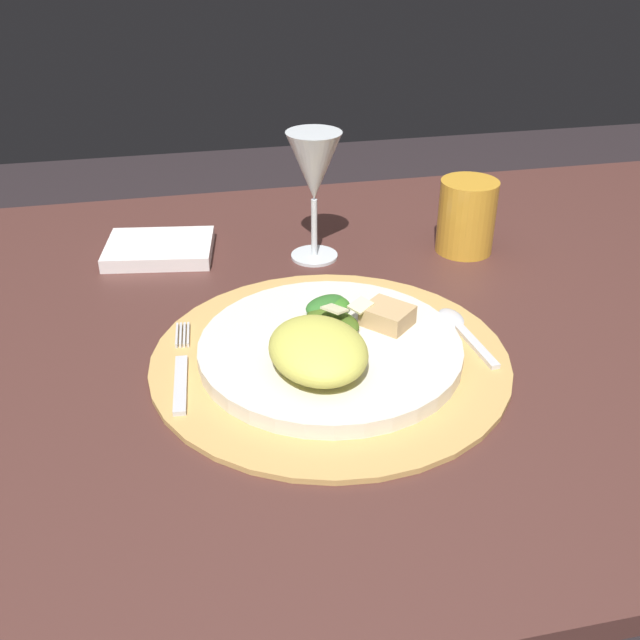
# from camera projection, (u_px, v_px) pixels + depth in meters

# --- Properties ---
(dining_table) EXTENTS (1.34, 0.86, 0.73)m
(dining_table) POSITION_uv_depth(u_px,v_px,m) (366.00, 430.00, 0.93)
(dining_table) COLOR #4E2B26
(dining_table) RESTS_ON ground
(placemat) EXTENTS (0.37, 0.37, 0.01)m
(placemat) POSITION_uv_depth(u_px,v_px,m) (330.00, 358.00, 0.75)
(placemat) COLOR tan
(placemat) RESTS_ON dining_table
(dinner_plate) EXTENTS (0.27, 0.27, 0.02)m
(dinner_plate) POSITION_uv_depth(u_px,v_px,m) (330.00, 349.00, 0.75)
(dinner_plate) COLOR silver
(dinner_plate) RESTS_ON placemat
(pasta_serving) EXTENTS (0.11, 0.13, 0.04)m
(pasta_serving) POSITION_uv_depth(u_px,v_px,m) (318.00, 350.00, 0.69)
(pasta_serving) COLOR #D4D157
(pasta_serving) RESTS_ON dinner_plate
(salad_greens) EXTENTS (0.08, 0.09, 0.03)m
(salad_greens) POSITION_uv_depth(u_px,v_px,m) (331.00, 310.00, 0.78)
(salad_greens) COLOR #306D29
(salad_greens) RESTS_ON dinner_plate
(bread_piece) EXTENTS (0.06, 0.06, 0.02)m
(bread_piece) POSITION_uv_depth(u_px,v_px,m) (391.00, 315.00, 0.77)
(bread_piece) COLOR tan
(bread_piece) RESTS_ON dinner_plate
(fork) EXTENTS (0.02, 0.16, 0.00)m
(fork) POSITION_uv_depth(u_px,v_px,m) (181.00, 369.00, 0.73)
(fork) COLOR silver
(fork) RESTS_ON placemat
(spoon) EXTENTS (0.03, 0.12, 0.01)m
(spoon) POSITION_uv_depth(u_px,v_px,m) (459.00, 326.00, 0.80)
(spoon) COLOR silver
(spoon) RESTS_ON placemat
(napkin) EXTENTS (0.15, 0.12, 0.02)m
(napkin) POSITION_uv_depth(u_px,v_px,m) (160.00, 249.00, 0.97)
(napkin) COLOR white
(napkin) RESTS_ON dining_table
(wine_glass) EXTENTS (0.07, 0.07, 0.17)m
(wine_glass) POSITION_uv_depth(u_px,v_px,m) (314.00, 171.00, 0.91)
(wine_glass) COLOR silver
(wine_glass) RESTS_ON dining_table
(amber_tumbler) EXTENTS (0.08, 0.08, 0.10)m
(amber_tumbler) POSITION_uv_depth(u_px,v_px,m) (467.00, 216.00, 0.96)
(amber_tumbler) COLOR gold
(amber_tumbler) RESTS_ON dining_table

